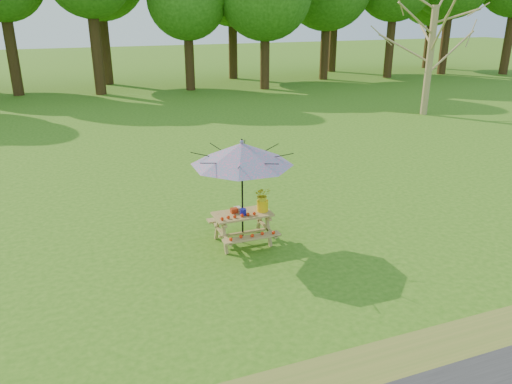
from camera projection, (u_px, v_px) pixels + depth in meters
name	position (u px, v px, depth m)	size (l,w,h in m)	color
ground	(446.00, 245.00, 10.43)	(120.00, 120.00, 0.00)	#326613
picnic_table	(243.00, 228.00, 10.44)	(1.20, 1.32, 0.67)	#A28649
patio_umbrella	(242.00, 154.00, 9.88)	(2.72, 2.72, 2.25)	black
produce_bins	(239.00, 211.00, 10.32)	(0.27, 0.41, 0.13)	#AA2E0D
tomatoes_row	(239.00, 216.00, 10.11)	(0.77, 0.13, 0.07)	red
flower_bucket	(263.00, 198.00, 10.34)	(0.38, 0.34, 0.54)	yellow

